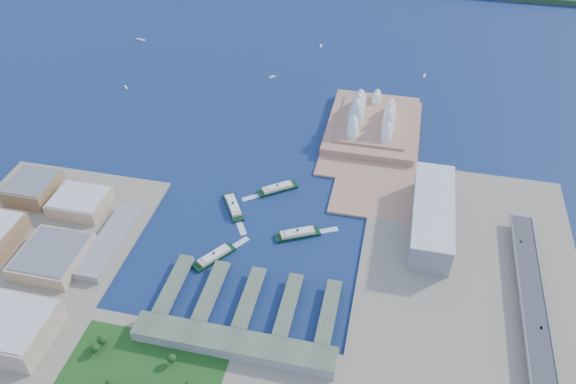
% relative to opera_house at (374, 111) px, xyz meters
% --- Properties ---
extents(ground, '(3000.00, 3000.00, 0.00)m').
position_rel_opera_house_xyz_m(ground, '(-105.00, -280.00, -32.00)').
color(ground, '#0F2347').
rests_on(ground, ground).
extents(west_land, '(220.00, 390.00, 3.00)m').
position_rel_opera_house_xyz_m(west_land, '(-355.00, -385.00, -30.50)').
color(west_land, gray).
rests_on(west_land, ground).
extents(east_land, '(240.00, 500.00, 3.00)m').
position_rel_opera_house_xyz_m(east_land, '(135.00, -330.00, -30.50)').
color(east_land, gray).
rests_on(east_land, ground).
extents(peninsula, '(135.00, 220.00, 3.00)m').
position_rel_opera_house_xyz_m(peninsula, '(2.50, -20.00, -30.50)').
color(peninsula, tan).
rests_on(peninsula, ground).
extents(opera_house, '(134.00, 180.00, 58.00)m').
position_rel_opera_house_xyz_m(opera_house, '(0.00, 0.00, 0.00)').
color(opera_house, white).
rests_on(opera_house, peninsula).
extents(toaster_building, '(45.00, 155.00, 35.00)m').
position_rel_opera_house_xyz_m(toaster_building, '(90.00, -200.00, -11.50)').
color(toaster_building, gray).
rests_on(toaster_building, east_land).
extents(expressway, '(26.00, 340.00, 11.85)m').
position_rel_opera_house_xyz_m(expressway, '(195.00, -340.00, -23.07)').
color(expressway, gray).
rests_on(expressway, east_land).
extents(west_buildings, '(200.00, 280.00, 27.00)m').
position_rel_opera_house_xyz_m(west_buildings, '(-355.00, -350.00, -15.50)').
color(west_buildings, '#8F6B47').
rests_on(west_buildings, west_land).
extents(ferry_wharves, '(184.00, 90.00, 9.30)m').
position_rel_opera_house_xyz_m(ferry_wharves, '(-91.00, -355.00, -27.35)').
color(ferry_wharves, '#525F48').
rests_on(ferry_wharves, ground).
extents(terminal_building, '(200.00, 28.00, 12.00)m').
position_rel_opera_house_xyz_m(terminal_building, '(-90.00, -415.00, -23.00)').
color(terminal_building, gray).
rests_on(terminal_building, south_land).
extents(park, '(150.00, 110.00, 16.00)m').
position_rel_opera_house_xyz_m(park, '(-165.00, -470.00, -21.00)').
color(park, '#194714').
rests_on(park, south_land).
extents(ferry_a, '(40.26, 53.88, 10.33)m').
position_rel_opera_house_xyz_m(ferry_a, '(-151.05, -216.38, -26.84)').
color(ferry_a, black).
rests_on(ferry_a, ground).
extents(ferry_b, '(50.73, 41.77, 9.99)m').
position_rel_opera_house_xyz_m(ferry_b, '(-105.04, -169.89, -27.01)').
color(ferry_b, black).
rests_on(ferry_b, ground).
extents(ferry_c, '(41.33, 51.14, 10.01)m').
position_rel_opera_house_xyz_m(ferry_c, '(-146.82, -303.76, -26.99)').
color(ferry_c, black).
rests_on(ferry_c, ground).
extents(ferry_d, '(54.43, 36.70, 10.22)m').
position_rel_opera_house_xyz_m(ferry_d, '(-62.25, -246.95, -26.89)').
color(ferry_d, black).
rests_on(ferry_d, ground).
extents(boat_a, '(10.61, 11.30, 2.39)m').
position_rel_opera_house_xyz_m(boat_a, '(-414.28, 35.24, -30.80)').
color(boat_a, white).
rests_on(boat_a, ground).
extents(boat_b, '(10.86, 10.45, 3.02)m').
position_rel_opera_house_xyz_m(boat_b, '(-184.28, 122.99, -30.49)').
color(boat_b, white).
rests_on(boat_b, ground).
extents(boat_c, '(4.99, 12.45, 2.73)m').
position_rel_opera_house_xyz_m(boat_c, '(70.73, 184.73, -30.64)').
color(boat_c, white).
rests_on(boat_c, ground).
extents(boat_d, '(18.49, 7.76, 3.05)m').
position_rel_opera_house_xyz_m(boat_d, '(-466.96, 212.04, -30.48)').
color(boat_d, white).
rests_on(boat_d, ground).
extents(boat_e, '(4.31, 11.98, 2.90)m').
position_rel_opera_house_xyz_m(boat_e, '(-123.60, 259.70, -30.55)').
color(boat_e, white).
rests_on(boat_e, ground).
extents(car_b, '(1.24, 3.55, 1.17)m').
position_rel_opera_house_xyz_m(car_b, '(199.00, -335.61, -16.57)').
color(car_b, slate).
rests_on(car_b, expressway).
extents(car_c, '(1.82, 4.48, 1.30)m').
position_rel_opera_house_xyz_m(car_c, '(191.00, -215.75, -16.50)').
color(car_c, slate).
rests_on(car_c, expressway).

